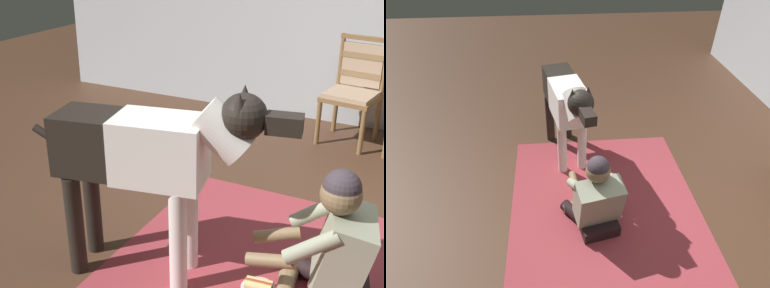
# 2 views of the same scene
# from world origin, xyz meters

# --- Properties ---
(ground_plane) EXTENTS (14.03, 14.03, 0.00)m
(ground_plane) POSITION_xyz_m (0.00, 0.00, 0.00)
(ground_plane) COLOR #492F1F
(area_rug) EXTENTS (2.17, 1.87, 0.01)m
(area_rug) POSITION_xyz_m (-0.29, -0.12, 0.00)
(area_rug) COLOR #98343D
(area_rug) RESTS_ON ground
(person_sitting_on_floor) EXTENTS (0.71, 0.57, 0.80)m
(person_sitting_on_floor) POSITION_xyz_m (-0.08, -0.25, 0.33)
(person_sitting_on_floor) COLOR black
(person_sitting_on_floor) RESTS_ON ground
(large_dog) EXTENTS (1.48, 0.48, 1.18)m
(large_dog) POSITION_xyz_m (-1.06, -0.44, 0.76)
(large_dog) COLOR white
(large_dog) RESTS_ON ground
(hot_dog_on_plate) EXTENTS (0.20, 0.20, 0.06)m
(hot_dog_on_plate) POSITION_xyz_m (-0.44, -0.32, 0.03)
(hot_dog_on_plate) COLOR silver
(hot_dog_on_plate) RESTS_ON ground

